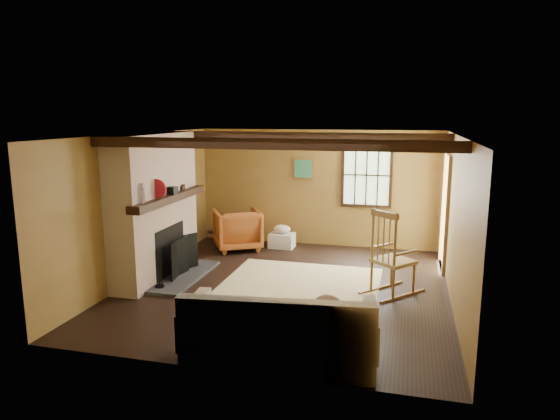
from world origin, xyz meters
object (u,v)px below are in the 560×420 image
(rocking_chair, at_px, (391,258))
(laundry_basket, at_px, (282,240))
(fireplace, at_px, (156,212))
(sofa, at_px, (280,336))
(armchair, at_px, (237,229))

(rocking_chair, bearing_deg, laundry_basket, -3.11)
(fireplace, height_order, laundry_basket, fireplace)
(sofa, relative_size, laundry_basket, 4.40)
(armchair, bearing_deg, laundry_basket, 171.63)
(armchair, bearing_deg, fireplace, 39.25)
(sofa, xyz_separation_m, laundry_basket, (-1.17, 4.71, -0.15))
(rocking_chair, distance_m, armchair, 3.62)
(fireplace, bearing_deg, laundry_basket, 55.50)
(fireplace, distance_m, rocking_chair, 3.88)
(rocking_chair, bearing_deg, fireplace, 42.58)
(rocking_chair, distance_m, laundry_basket, 3.18)
(laundry_basket, relative_size, armchair, 0.56)
(rocking_chair, relative_size, laundry_basket, 2.64)
(rocking_chair, height_order, armchair, rocking_chair)
(laundry_basket, distance_m, armchair, 0.95)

